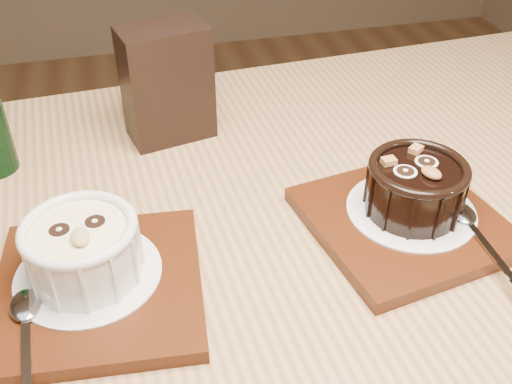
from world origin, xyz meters
TOP-DOWN VIEW (x-y plane):
  - table at (0.24, 0.26)m, footprint 1.25×0.87m
  - tray_left at (0.08, 0.24)m, footprint 0.20×0.20m
  - doily_left at (0.07, 0.26)m, footprint 0.13×0.13m
  - ramekin_white at (0.07, 0.26)m, footprint 0.10×0.10m
  - spoon_left at (0.02, 0.19)m, footprint 0.03×0.14m
  - tray_right at (0.38, 0.26)m, footprint 0.21×0.21m
  - doily_right at (0.39, 0.27)m, footprint 0.13×0.13m
  - ramekin_dark at (0.39, 0.27)m, footprint 0.10×0.10m
  - spoon_right at (0.44, 0.21)m, footprint 0.03×0.13m
  - condiment_stand at (0.18, 0.50)m, footprint 0.11×0.08m

SIDE VIEW (x-z plane):
  - table at x=0.24m, z-range 0.28..1.03m
  - tray_left at x=0.08m, z-range 0.75..0.76m
  - tray_right at x=0.38m, z-range 0.75..0.76m
  - doily_left at x=0.07m, z-range 0.77..0.77m
  - doily_right at x=0.39m, z-range 0.77..0.77m
  - spoon_left at x=0.02m, z-range 0.77..0.77m
  - spoon_right at x=0.44m, z-range 0.77..0.77m
  - ramekin_dark at x=0.39m, z-range 0.77..0.83m
  - ramekin_white at x=0.07m, z-range 0.77..0.83m
  - condiment_stand at x=0.18m, z-range 0.75..0.89m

